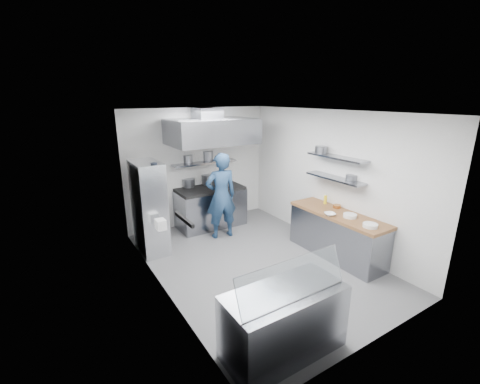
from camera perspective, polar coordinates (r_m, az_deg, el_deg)
floor at (r=6.29m, az=2.97°, el=-12.33°), size 5.00×5.00×0.00m
ceiling at (r=5.51m, az=3.41°, el=14.06°), size 5.00×5.00×0.00m
wall_back at (r=7.86m, az=-7.40°, el=4.42°), size 3.60×2.80×0.02m
wall_front at (r=4.10m, az=23.93°, el=-8.56°), size 3.60×2.80×0.02m
wall_left at (r=4.98m, az=-14.05°, el=-3.18°), size 2.80×5.00×0.02m
wall_right at (r=6.91m, az=15.49°, el=2.26°), size 2.80×5.00×0.02m
gas_range at (r=7.81m, az=-5.23°, el=-2.84°), size 1.60×0.80×0.90m
cooktop at (r=7.66m, az=-5.33°, el=0.55°), size 1.57×0.78×0.06m
stock_pot_left at (r=7.77m, az=-9.11°, el=1.63°), size 0.30×0.30×0.20m
stock_pot_mid at (r=7.96m, az=-5.47°, el=2.28°), size 0.38×0.38×0.24m
stock_pot_right at (r=7.79m, az=-2.69°, el=1.72°), size 0.26×0.26×0.16m
over_range_shelf at (r=7.73m, az=-6.25°, el=5.17°), size 1.60×0.30×0.04m
shelf_pot_a at (r=7.74m, az=-9.33°, el=5.90°), size 0.24×0.24×0.18m
shelf_pot_b at (r=7.98m, az=-5.85°, el=6.49°), size 0.29×0.29×0.22m
extractor_hood at (r=7.25m, az=-4.98°, el=10.68°), size 1.90×1.15×0.55m
hood_duct at (r=7.42m, az=-5.88°, el=13.74°), size 0.55×0.55×0.24m
red_firebox at (r=7.38m, az=-16.05°, el=3.26°), size 0.22×0.10×0.26m
chef at (r=7.02m, az=-3.38°, el=-0.71°), size 0.75×0.55×1.91m
wire_rack at (r=6.62m, az=-15.85°, el=-2.68°), size 0.50×0.90×1.85m
rack_bin_a at (r=6.06m, az=-13.92°, el=-5.61°), size 0.17×0.21×0.19m
rack_bin_b at (r=6.45m, az=-15.95°, el=0.29°), size 0.14×0.18×0.16m
rack_jar at (r=6.05m, az=-15.01°, el=4.20°), size 0.12×0.12×0.18m
knife_strip at (r=4.14m, az=-9.89°, el=-4.82°), size 0.04×0.55×0.05m
prep_counter_base at (r=6.62m, az=16.75°, el=-7.48°), size 0.62×2.00×0.84m
prep_counter_top at (r=6.45m, az=17.08°, el=-3.83°), size 0.65×2.04×0.06m
plate_stack_a at (r=5.94m, az=22.15°, el=-5.52°), size 0.25×0.25×0.06m
plate_stack_b at (r=6.28m, az=18.96°, el=-4.00°), size 0.24×0.24×0.06m
copper_pan at (r=6.72m, az=16.86°, el=-2.45°), size 0.16×0.16×0.06m
squeeze_bottle at (r=6.88m, az=14.93°, el=-1.32°), size 0.06×0.06×0.18m
mixing_bowl at (r=6.26m, az=15.68°, el=-3.82°), size 0.27×0.27×0.05m
wall_shelf_lower at (r=6.58m, az=16.51°, el=2.36°), size 0.30×1.30×0.04m
wall_shelf_upper at (r=6.49m, az=16.82°, el=5.95°), size 0.30×1.30×0.04m
shelf_pot_c at (r=6.44m, az=19.16°, el=2.46°), size 0.20×0.20×0.10m
shelf_pot_d at (r=6.75m, az=14.16°, el=7.32°), size 0.23×0.23×0.14m
display_case at (r=4.23m, az=7.80°, el=-21.88°), size 1.50×0.70×0.85m
display_glass at (r=3.78m, az=9.39°, el=-15.12°), size 1.47×0.19×0.42m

